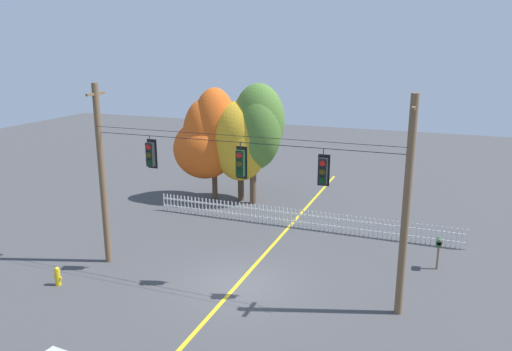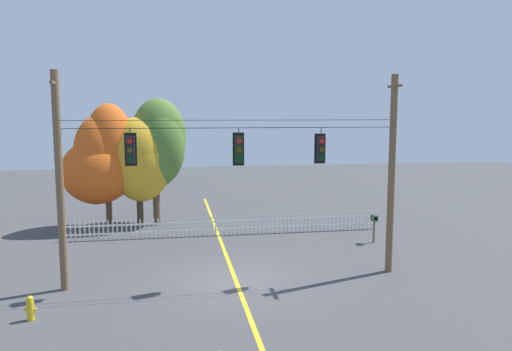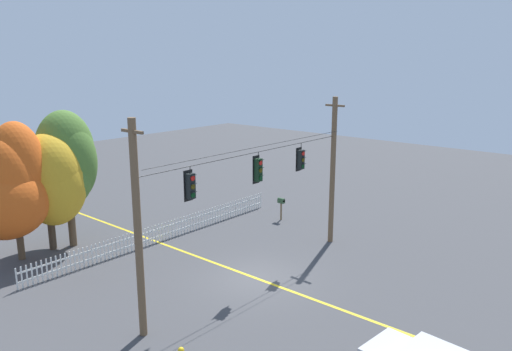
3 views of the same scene
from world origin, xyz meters
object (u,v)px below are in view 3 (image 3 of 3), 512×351
object	(u,v)px
roadside_mailbox	(281,202)
traffic_signal_northbound_secondary	(258,170)
autumn_oak_far_east	(64,166)
traffic_signal_southbound_primary	(301,159)
autumn_maple_near_fence	(11,188)
traffic_signal_eastbound_side	(190,186)
autumn_maple_mid	(52,179)

from	to	relation	value
roadside_mailbox	traffic_signal_northbound_secondary	bearing A→B (deg)	-149.27
autumn_oak_far_east	traffic_signal_northbound_secondary	bearing A→B (deg)	-71.76
traffic_signal_southbound_primary	autumn_maple_near_fence	size ratio (longest dim) A/B	0.20
traffic_signal_eastbound_side	roadside_mailbox	bearing A→B (deg)	21.12
traffic_signal_eastbound_side	autumn_oak_far_east	xyz separation A→B (m)	(0.51, 10.28, -0.73)
autumn_maple_mid	roadside_mailbox	xyz separation A→B (m)	(11.42, -5.73, -2.62)
traffic_signal_eastbound_side	autumn_maple_near_fence	distance (m)	10.27
traffic_signal_northbound_secondary	autumn_oak_far_east	size ratio (longest dim) A/B	0.20
autumn_maple_mid	traffic_signal_eastbound_side	bearing A→B (deg)	-88.26
traffic_signal_eastbound_side	traffic_signal_southbound_primary	bearing A→B (deg)	-0.00
traffic_signal_northbound_secondary	traffic_signal_southbound_primary	world-z (taller)	same
traffic_signal_northbound_secondary	autumn_oak_far_east	xyz separation A→B (m)	(-3.39, 10.28, -0.70)
traffic_signal_northbound_secondary	roadside_mailbox	world-z (taller)	traffic_signal_northbound_secondary
autumn_oak_far_east	roadside_mailbox	world-z (taller)	autumn_oak_far_east
autumn_maple_mid	traffic_signal_northbound_secondary	bearing A→B (deg)	-67.26
traffic_signal_northbound_secondary	traffic_signal_southbound_primary	bearing A→B (deg)	-0.01
traffic_signal_northbound_secondary	traffic_signal_southbound_primary	size ratio (longest dim) A/B	1.02
traffic_signal_eastbound_side	autumn_maple_mid	world-z (taller)	autumn_maple_mid
traffic_signal_southbound_primary	autumn_oak_far_east	distance (m)	12.20
traffic_signal_southbound_primary	roadside_mailbox	xyz separation A→B (m)	(4.09, 4.30, -3.84)
traffic_signal_eastbound_side	roadside_mailbox	world-z (taller)	traffic_signal_eastbound_side
traffic_signal_eastbound_side	roadside_mailbox	size ratio (longest dim) A/B	0.97
autumn_maple_near_fence	traffic_signal_southbound_primary	bearing A→B (deg)	-46.47
traffic_signal_southbound_primary	autumn_oak_far_east	bearing A→B (deg)	122.40
traffic_signal_southbound_primary	autumn_oak_far_east	size ratio (longest dim) A/B	0.19
autumn_maple_near_fence	traffic_signal_eastbound_side	bearing A→B (deg)	-76.50
autumn_oak_far_east	roadside_mailbox	size ratio (longest dim) A/B	5.13
traffic_signal_southbound_primary	roadside_mailbox	world-z (taller)	traffic_signal_southbound_primary
autumn_maple_mid	autumn_oak_far_east	distance (m)	1.00
autumn_maple_near_fence	autumn_maple_mid	bearing A→B (deg)	3.19
traffic_signal_southbound_primary	autumn_maple_mid	size ratio (longest dim) A/B	0.23
autumn_maple_near_fence	roadside_mailbox	distance (m)	14.85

